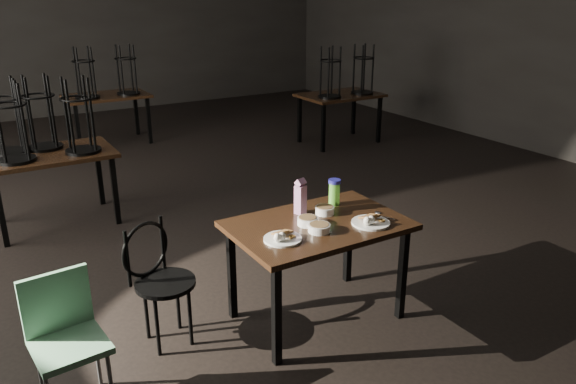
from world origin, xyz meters
TOP-DOWN VIEW (x-y plane):
  - main_table at (-0.16, -2.11)m, footprint 1.20×0.80m
  - plate_left at (-0.52, -2.23)m, footprint 0.25×0.25m
  - plate_right at (0.13, -2.32)m, footprint 0.26×0.26m
  - bowl_near at (-0.24, -2.11)m, footprint 0.14×0.14m
  - bowl_far at (-0.03, -2.00)m, footprint 0.14×0.14m
  - bowl_big at (-0.24, -2.24)m, footprint 0.15×0.15m
  - juice_carton at (-0.18, -1.91)m, footprint 0.08×0.08m
  - water_bottle at (0.13, -1.90)m, footprint 0.12×0.12m
  - spoon at (0.30, -2.21)m, footprint 0.06×0.19m
  - bentwood_chair at (-1.22, -1.79)m, footprint 0.45×0.44m
  - school_chair at (-1.87, -2.15)m, footprint 0.41×0.41m
  - bg_table_left at (-1.48, 0.69)m, footprint 1.20×0.80m
  - bg_table_right at (2.87, 1.73)m, footprint 1.20×0.80m
  - bg_table_far at (-0.17, 3.50)m, footprint 1.20×0.80m

SIDE VIEW (x-z plane):
  - school_chair at x=-1.87m, z-range 0.08..0.90m
  - bentwood_chair at x=-1.22m, z-range 0.08..0.92m
  - main_table at x=-0.16m, z-range 0.30..1.05m
  - bg_table_right at x=2.87m, z-range 0.01..1.49m
  - bg_table_far at x=-0.17m, z-range 0.01..1.49m
  - spoon at x=0.30m, z-range 0.75..0.76m
  - plate_left at x=-0.52m, z-range 0.73..0.81m
  - plate_right at x=0.13m, z-range 0.73..0.82m
  - bowl_big at x=-0.24m, z-range 0.75..0.80m
  - bowl_far at x=-0.03m, z-range 0.75..0.81m
  - bowl_near at x=-0.24m, z-range 0.75..0.81m
  - bg_table_left at x=-1.48m, z-range 0.06..1.54m
  - water_bottle at x=0.13m, z-range 0.75..0.95m
  - juice_carton at x=-0.18m, z-range 0.74..1.01m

